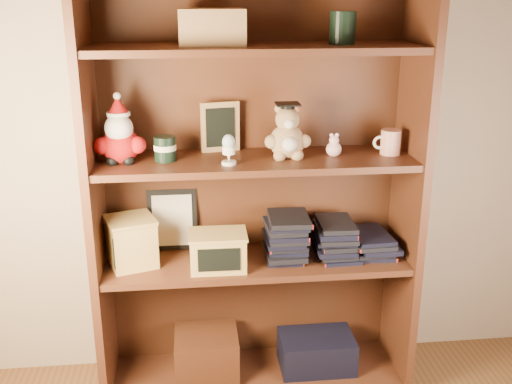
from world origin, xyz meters
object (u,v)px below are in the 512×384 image
Objects in this scene: bookcase at (254,198)px; grad_teddy_bear at (287,137)px; treats_box at (132,241)px; teacher_mug at (390,142)px.

grad_teddy_bear is at bearing -26.14° from bookcase.
grad_teddy_bear is 0.69m from treats_box.
bookcase is 0.48m from treats_box.
treats_box is at bearing 179.47° from grad_teddy_bear.
teacher_mug is 0.48× the size of treats_box.
bookcase reaches higher than grad_teddy_bear.
teacher_mug reaches higher than treats_box.
bookcase is 7.83× the size of grad_teddy_bear.
bookcase is at bearing 153.86° from grad_teddy_bear.
treats_box is (-0.46, -0.05, -0.13)m from bookcase.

